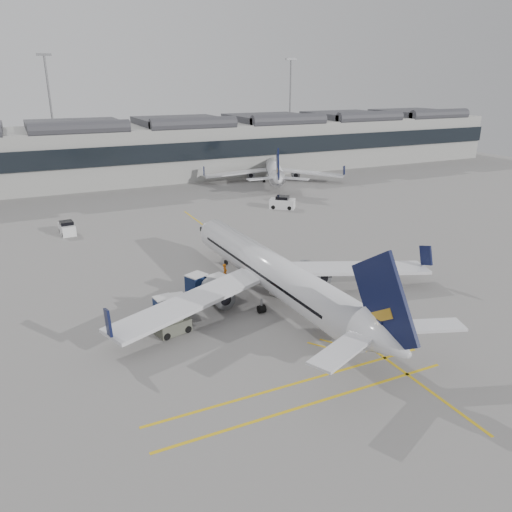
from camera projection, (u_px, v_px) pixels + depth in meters
name	position (u px, v px, depth m)	size (l,w,h in m)	color
ground	(217.00, 329.00, 42.89)	(220.00, 220.00, 0.00)	gray
terminal	(88.00, 152.00, 101.98)	(200.00, 20.45, 12.40)	#9E9E99
light_masts	(67.00, 107.00, 110.47)	(113.00, 0.60, 25.45)	slate
apron_markings	(268.00, 272.00, 55.45)	(0.25, 60.00, 0.01)	gold
airliner_main	(275.00, 273.00, 47.38)	(33.55, 36.69, 9.75)	silver
airliner_far	(273.00, 169.00, 104.33)	(27.25, 30.09, 8.56)	silver
belt_loader	(287.00, 287.00, 50.25)	(4.75, 2.48, 1.88)	silver
baggage_cart_a	(217.00, 284.00, 49.59)	(2.25, 2.05, 1.95)	gray
baggage_cart_b	(164.00, 306.00, 44.97)	(1.95, 1.68, 1.86)	gray
baggage_cart_c	(196.00, 283.00, 49.68)	(2.42, 2.25, 2.04)	gray
baggage_cart_d	(176.00, 302.00, 45.91)	(1.70, 1.46, 1.64)	gray
ramp_agent_a	(225.00, 273.00, 52.75)	(0.72, 0.47, 1.96)	orange
ramp_agent_b	(220.00, 293.00, 47.81)	(0.87, 0.68, 1.79)	#DE490B
pushback_tug	(173.00, 325.00, 42.04)	(3.12, 2.30, 1.57)	#585A4C
safety_cone_nose	(219.00, 251.00, 61.37)	(0.39, 0.39, 0.54)	#F24C0A
safety_cone_engine	(309.00, 266.00, 56.45)	(0.39, 0.39, 0.54)	#F24C0A
service_van_mid	(67.00, 228.00, 68.94)	(2.05, 3.69, 1.83)	silver
service_van_right	(282.00, 203.00, 82.62)	(4.44, 4.12, 2.09)	silver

